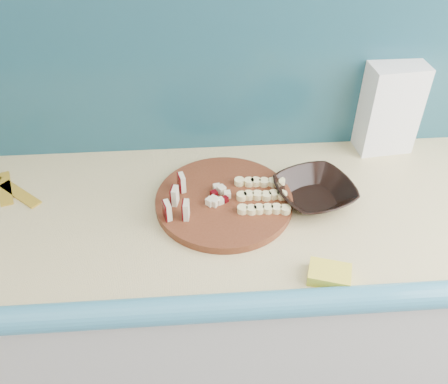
% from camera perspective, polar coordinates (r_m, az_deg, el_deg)
% --- Properties ---
extents(kitchen_counter, '(2.20, 0.63, 0.91)m').
position_cam_1_polar(kitchen_counter, '(1.61, -5.66, -14.36)').
color(kitchen_counter, beige).
rests_on(kitchen_counter, ground).
extents(backsplash, '(2.20, 0.02, 0.50)m').
position_cam_1_polar(backsplash, '(1.36, -7.57, 13.77)').
color(backsplash, teal).
rests_on(backsplash, kitchen_counter).
extents(cutting_board, '(0.37, 0.37, 0.02)m').
position_cam_1_polar(cutting_board, '(1.27, 0.00, -1.06)').
color(cutting_board, '#4E2210').
rests_on(cutting_board, kitchen_counter).
extents(apple_wedges, '(0.06, 0.14, 0.05)m').
position_cam_1_polar(apple_wedges, '(1.23, -5.37, -0.85)').
color(apple_wedges, beige).
rests_on(apple_wedges, cutting_board).
extents(apple_chunks, '(0.05, 0.06, 0.02)m').
position_cam_1_polar(apple_chunks, '(1.26, -1.00, -0.42)').
color(apple_chunks, beige).
rests_on(apple_chunks, cutting_board).
extents(banana_slices, '(0.14, 0.14, 0.02)m').
position_cam_1_polar(banana_slices, '(1.26, 4.36, -0.36)').
color(banana_slices, '#F2E094').
rests_on(banana_slices, cutting_board).
extents(brown_bowl, '(0.25, 0.25, 0.05)m').
position_cam_1_polar(brown_bowl, '(1.30, 10.31, -0.04)').
color(brown_bowl, black).
rests_on(brown_bowl, kitchen_counter).
extents(flour_bag, '(0.16, 0.12, 0.26)m').
position_cam_1_polar(flour_bag, '(1.49, 18.26, 9.25)').
color(flour_bag, white).
rests_on(flour_bag, kitchen_counter).
extents(sponge, '(0.11, 0.09, 0.03)m').
position_cam_1_polar(sponge, '(1.12, 11.95, -9.21)').
color(sponge, yellow).
rests_on(sponge, kitchen_counter).
extents(banana_peel, '(0.20, 0.16, 0.01)m').
position_cam_1_polar(banana_peel, '(1.44, -23.99, -0.00)').
color(banana_peel, gold).
rests_on(banana_peel, kitchen_counter).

